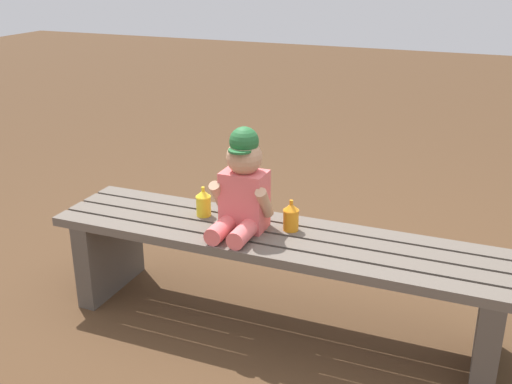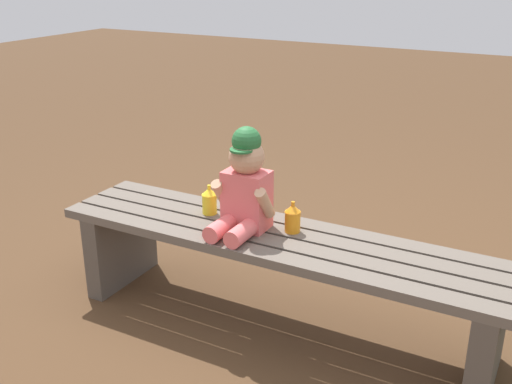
# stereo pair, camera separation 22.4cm
# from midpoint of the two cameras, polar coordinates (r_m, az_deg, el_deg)

# --- Properties ---
(ground_plane) EXTENTS (16.00, 16.00, 0.00)m
(ground_plane) POSITION_cam_midpoint_polar(r_m,az_deg,el_deg) (2.52, 4.63, -12.41)
(ground_plane) COLOR #4C331E
(park_bench) EXTENTS (1.81, 0.40, 0.40)m
(park_bench) POSITION_cam_midpoint_polar(r_m,az_deg,el_deg) (2.38, 4.83, -6.71)
(park_bench) COLOR #60564C
(park_bench) RESTS_ON ground_plane
(child_figure) EXTENTS (0.23, 0.27, 0.40)m
(child_figure) POSITION_cam_midpoint_polar(r_m,az_deg,el_deg) (2.30, 1.69, 0.51)
(child_figure) COLOR #E56666
(child_figure) RESTS_ON park_bench
(sippy_cup_left) EXTENTS (0.06, 0.06, 0.12)m
(sippy_cup_left) POSITION_cam_midpoint_polar(r_m,az_deg,el_deg) (2.49, -1.82, -0.82)
(sippy_cup_left) COLOR yellow
(sippy_cup_left) RESTS_ON park_bench
(sippy_cup_right) EXTENTS (0.06, 0.06, 0.12)m
(sippy_cup_right) POSITION_cam_midpoint_polar(r_m,az_deg,el_deg) (2.33, 6.19, -2.45)
(sippy_cup_right) COLOR orange
(sippy_cup_right) RESTS_ON park_bench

